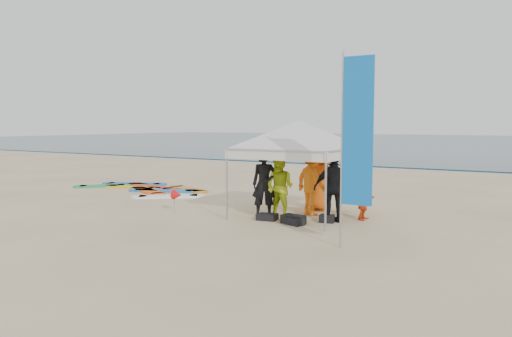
{
  "coord_description": "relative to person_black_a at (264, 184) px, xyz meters",
  "views": [
    {
      "loc": [
        8.33,
        -9.79,
        2.5
      ],
      "look_at": [
        0.96,
        2.6,
        1.2
      ],
      "focal_mm": 35.0,
      "sensor_mm": 36.0,
      "label": 1
    }
  ],
  "objects": [
    {
      "name": "ground",
      "position": [
        -1.77,
        -1.68,
        -0.89
      ],
      "size": [
        120.0,
        120.0,
        0.0
      ],
      "primitive_type": "plane",
      "color": "beige",
      "rests_on": "ground"
    },
    {
      "name": "ocean",
      "position": [
        -1.77,
        58.32,
        -0.85
      ],
      "size": [
        160.0,
        84.0,
        0.08
      ],
      "primitive_type": "cube",
      "color": "#0C2633",
      "rests_on": "ground"
    },
    {
      "name": "shoreline_foam",
      "position": [
        -1.77,
        16.52,
        -0.89
      ],
      "size": [
        160.0,
        1.2,
        0.01
      ],
      "primitive_type": "cube",
      "color": "silver",
      "rests_on": "ground"
    },
    {
      "name": "person_black_a",
      "position": [
        0.0,
        0.0,
        0.0
      ],
      "size": [
        0.78,
        0.71,
        1.78
      ],
      "primitive_type": "imported",
      "rotation": [
        0.0,
        0.0,
        0.56
      ],
      "color": "black",
      "rests_on": "ground"
    },
    {
      "name": "person_yellow",
      "position": [
        0.43,
        0.08,
        -0.06
      ],
      "size": [
        0.85,
        0.69,
        1.66
      ],
      "primitive_type": "imported",
      "rotation": [
        0.0,
        0.0,
        -0.08
      ],
      "color": "#BCD61E",
      "rests_on": "ground"
    },
    {
      "name": "person_orange_a",
      "position": [
        0.96,
        0.96,
        0.04
      ],
      "size": [
        1.39,
        1.16,
        1.86
      ],
      "primitive_type": "imported",
      "rotation": [
        0.0,
        0.0,
        2.67
      ],
      "color": "orange",
      "rests_on": "ground"
    },
    {
      "name": "person_black_b",
      "position": [
        1.86,
        0.3,
        -0.01
      ],
      "size": [
        1.1,
        0.92,
        1.76
      ],
      "primitive_type": "imported",
      "rotation": [
        0.0,
        0.0,
        3.71
      ],
      "color": "black",
      "rests_on": "ground"
    },
    {
      "name": "person_orange_b",
      "position": [
        0.87,
        1.72,
        0.02
      ],
      "size": [
        0.98,
        0.73,
        1.82
      ],
      "primitive_type": "imported",
      "rotation": [
        0.0,
        0.0,
        2.95
      ],
      "color": "orange",
      "rests_on": "ground"
    },
    {
      "name": "person_seated",
      "position": [
        2.4,
        1.01,
        -0.39
      ],
      "size": [
        0.31,
        0.94,
        1.01
      ],
      "primitive_type": "imported",
      "rotation": [
        0.0,
        0.0,
        1.56
      ],
      "color": "#E54D14",
      "rests_on": "ground"
    },
    {
      "name": "canopy_tent",
      "position": [
        0.72,
        0.58,
        1.68
      ],
      "size": [
        3.91,
        3.91,
        2.95
      ],
      "color": "#A5A5A8",
      "rests_on": "ground"
    },
    {
      "name": "feather_flag",
      "position": [
        3.26,
        -2.08,
        1.42
      ],
      "size": [
        0.66,
        0.04,
        3.92
      ],
      "color": "#A5A5A8",
      "rests_on": "ground"
    },
    {
      "name": "marker_pennant",
      "position": [
        -2.46,
        -0.64,
        -0.4
      ],
      "size": [
        0.28,
        0.28,
        0.64
      ],
      "color": "#A5A5A8",
      "rests_on": "ground"
    },
    {
      "name": "gear_pile",
      "position": [
        0.98,
        -0.31,
        -0.8
      ],
      "size": [
        1.95,
        1.07,
        0.22
      ],
      "color": "black",
      "rests_on": "ground"
    },
    {
      "name": "surfboard_spread",
      "position": [
        -6.56,
        2.6,
        -0.86
      ],
      "size": [
        5.86,
        3.5,
        0.07
      ],
      "color": "#2268B7",
      "rests_on": "ground"
    }
  ]
}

